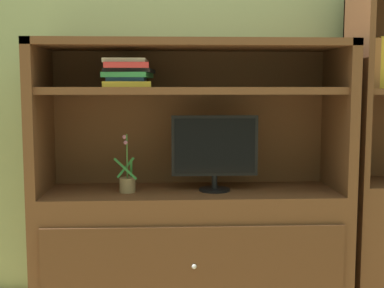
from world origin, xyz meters
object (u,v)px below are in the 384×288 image
(tv_monitor, at_px, (215,150))
(upright_book_row, at_px, (378,63))
(potted_plant, at_px, (127,182))
(media_console, at_px, (191,222))
(magazine_stack, at_px, (128,73))

(tv_monitor, relative_size, upright_book_row, 1.67)
(upright_book_row, bearing_deg, potted_plant, -178.35)
(media_console, relative_size, potted_plant, 5.33)
(potted_plant, relative_size, upright_book_row, 1.12)
(media_console, xyz_separation_m, upright_book_row, (0.97, -0.00, 0.83))
(magazine_stack, bearing_deg, media_console, 1.19)
(potted_plant, distance_m, magazine_stack, 0.56)
(potted_plant, xyz_separation_m, upright_book_row, (1.30, 0.04, 0.61))
(magazine_stack, bearing_deg, upright_book_row, 0.10)
(media_console, height_order, tv_monitor, media_console)
(tv_monitor, xyz_separation_m, magazine_stack, (-0.44, 0.02, 0.39))
(media_console, xyz_separation_m, magazine_stack, (-0.33, -0.01, 0.78))
(tv_monitor, relative_size, potted_plant, 1.49)
(media_console, height_order, potted_plant, media_console)
(tv_monitor, relative_size, magazine_stack, 1.26)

